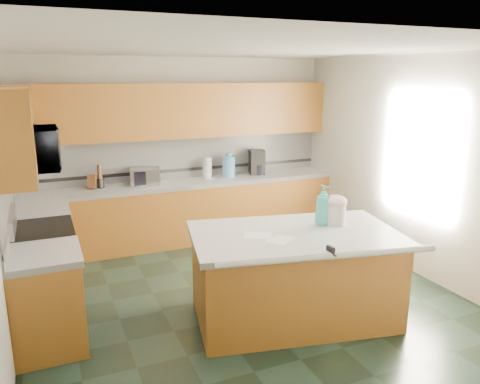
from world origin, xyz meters
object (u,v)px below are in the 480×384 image
island_base (294,278)px  knife_block (92,182)px  toaster_oven (145,176)px  coffee_maker (257,162)px  island_top (295,235)px  soap_bottle_island (323,205)px  treat_jar (335,215)px

island_base → knife_block: size_ratio=9.76×
toaster_oven → coffee_maker: bearing=13.1°
island_top → soap_bottle_island: soap_bottle_island is taller
island_top → soap_bottle_island: bearing=27.4°
knife_block → toaster_oven: (0.73, 0.00, 0.02)m
island_top → toaster_oven: size_ratio=5.03×
soap_bottle_island → coffee_maker: 2.66m
island_top → knife_block: 3.16m
island_top → toaster_oven: (-0.91, 2.70, 0.15)m
soap_bottle_island → island_top: bearing=-176.6°
treat_jar → coffee_maker: (0.36, 2.68, 0.08)m
toaster_oven → treat_jar: bearing=-49.7°
island_base → soap_bottle_island: bearing=27.4°
toaster_oven → island_top: bearing=-59.3°
knife_block → coffee_maker: (2.51, 0.03, 0.09)m
island_base → toaster_oven: bearing=120.2°
soap_bottle_island → toaster_oven: (-1.30, 2.59, -0.09)m
treat_jar → toaster_oven: bearing=140.3°
soap_bottle_island → island_base: bearing=-176.6°
island_base → treat_jar: treat_jar is taller
island_top → coffee_maker: bearing=84.0°
island_top → soap_bottle_island: 0.47m
treat_jar → coffee_maker: coffee_maker is taller
island_base → soap_bottle_island: soap_bottle_island is taller
soap_bottle_island → toaster_oven: bearing=104.1°
treat_jar → soap_bottle_island: size_ratio=0.51×
coffee_maker → soap_bottle_island: bearing=-86.6°
soap_bottle_island → coffee_maker: bearing=67.2°
treat_jar → soap_bottle_island: bearing=177.6°
treat_jar → island_top: bearing=-151.7°
island_base → coffee_maker: 2.95m
island_top → toaster_oven: bearing=120.2°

